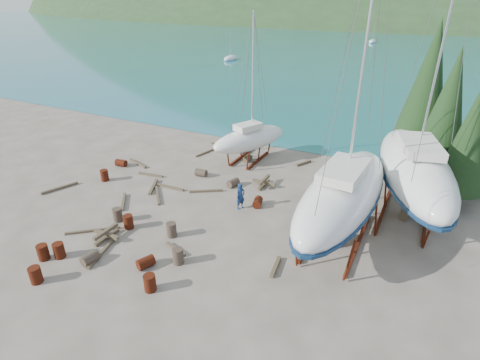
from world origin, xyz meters
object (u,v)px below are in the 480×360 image
at_px(worker, 241,196).
at_px(small_sailboat_shore, 250,139).
at_px(large_sailboat_far, 415,168).
at_px(large_sailboat_near, 343,193).

bearing_deg(worker, small_sailboat_shore, 48.20).
bearing_deg(large_sailboat_far, large_sailboat_near, -139.90).
xyz_separation_m(small_sailboat_shore, worker, (3.08, -7.71, -1.04)).
distance_m(large_sailboat_far, worker, 10.97).
height_order(large_sailboat_far, worker, large_sailboat_far).
relative_size(large_sailboat_near, large_sailboat_far, 0.94).
relative_size(large_sailboat_near, small_sailboat_shore, 1.59).
xyz_separation_m(large_sailboat_near, worker, (-6.60, 0.52, -2.12)).
bearing_deg(large_sailboat_near, worker, 179.32).
distance_m(large_sailboat_far, small_sailboat_shore, 13.41).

